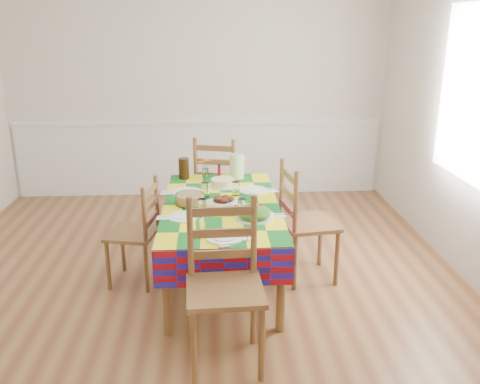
% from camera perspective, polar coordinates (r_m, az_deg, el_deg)
% --- Properties ---
extents(room, '(4.58, 5.08, 2.78)m').
position_cam_1_polar(room, '(3.68, -5.75, 7.62)').
color(room, brown).
rests_on(room, ground).
extents(wainscot, '(4.41, 0.06, 0.92)m').
position_cam_1_polar(wainscot, '(6.29, -4.58, 4.08)').
color(wainscot, white).
rests_on(wainscot, room).
extents(window_right, '(0.00, 1.40, 1.40)m').
position_cam_1_polar(window_right, '(4.45, 24.87, 9.86)').
color(window_right, white).
rests_on(window_right, room).
extents(dining_table, '(0.92, 1.71, 0.66)m').
position_cam_1_polar(dining_table, '(4.07, -2.12, -2.30)').
color(dining_table, brown).
rests_on(dining_table, room).
extents(setting_near_head, '(0.41, 0.28, 0.12)m').
position_cam_1_polar(setting_near_head, '(3.44, -2.65, -4.53)').
color(setting_near_head, white).
rests_on(setting_near_head, dining_table).
extents(setting_left_near, '(0.41, 0.25, 0.11)m').
position_cam_1_polar(setting_left_near, '(3.81, -5.72, -2.33)').
color(setting_left_near, white).
rests_on(setting_left_near, dining_table).
extents(setting_left_far, '(0.47, 0.28, 0.12)m').
position_cam_1_polar(setting_left_far, '(4.29, -5.36, 0.10)').
color(setting_left_far, white).
rests_on(setting_left_far, dining_table).
extents(setting_right_near, '(0.41, 0.23, 0.10)m').
position_cam_1_polar(setting_right_near, '(3.82, 1.61, -2.21)').
color(setting_right_near, white).
rests_on(setting_right_near, dining_table).
extents(setting_right_far, '(0.46, 0.27, 0.12)m').
position_cam_1_polar(setting_right_far, '(4.32, 0.85, 0.29)').
color(setting_right_far, white).
rests_on(setting_right_far, dining_table).
extents(meat_platter, '(0.29, 0.21, 0.06)m').
position_cam_1_polar(meat_platter, '(4.06, -1.91, -0.95)').
color(meat_platter, white).
rests_on(meat_platter, dining_table).
extents(salad_platter, '(0.27, 0.27, 0.11)m').
position_cam_1_polar(salad_platter, '(3.72, 1.60, -2.41)').
color(salad_platter, white).
rests_on(salad_platter, dining_table).
extents(pasta_bowl, '(0.23, 0.23, 0.08)m').
position_cam_1_polar(pasta_bowl, '(4.05, -5.65, -0.79)').
color(pasta_bowl, white).
rests_on(pasta_bowl, dining_table).
extents(cake, '(0.24, 0.24, 0.07)m').
position_cam_1_polar(cake, '(4.48, -1.94, 1.04)').
color(cake, white).
rests_on(cake, dining_table).
extents(serving_utensils, '(0.13, 0.28, 0.01)m').
position_cam_1_polar(serving_utensils, '(3.99, -0.11, -1.59)').
color(serving_utensils, black).
rests_on(serving_utensils, dining_table).
extents(flower_vase, '(0.12, 0.10, 0.20)m').
position_cam_1_polar(flower_vase, '(4.67, -3.91, 2.38)').
color(flower_vase, white).
rests_on(flower_vase, dining_table).
extents(hot_sauce, '(0.03, 0.03, 0.13)m').
position_cam_1_polar(hot_sauce, '(4.74, -2.36, 2.40)').
color(hot_sauce, '#AA0D1D').
rests_on(hot_sauce, dining_table).
extents(green_pitcher, '(0.13, 0.13, 0.23)m').
position_cam_1_polar(green_pitcher, '(4.70, -0.37, 2.91)').
color(green_pitcher, beige).
rests_on(green_pitcher, dining_table).
extents(tea_pitcher, '(0.10, 0.10, 0.19)m').
position_cam_1_polar(tea_pitcher, '(4.72, -6.32, 2.65)').
color(tea_pitcher, black).
rests_on(tea_pitcher, dining_table).
extents(name_card, '(0.07, 0.02, 0.02)m').
position_cam_1_polar(name_card, '(3.27, -1.81, -6.17)').
color(name_card, white).
rests_on(name_card, dining_table).
extents(chair_near, '(0.48, 0.46, 1.04)m').
position_cam_1_polar(chair_near, '(3.14, -1.75, -10.52)').
color(chair_near, brown).
rests_on(chair_near, room).
extents(chair_far, '(0.53, 0.51, 0.99)m').
position_cam_1_polar(chair_far, '(5.12, -2.47, 0.82)').
color(chair_far, brown).
rests_on(chair_far, room).
extents(chair_left, '(0.43, 0.45, 0.88)m').
position_cam_1_polar(chair_left, '(4.17, -11.48, -4.55)').
color(chair_left, brown).
rests_on(chair_left, room).
extents(chair_right, '(0.48, 0.50, 0.99)m').
position_cam_1_polar(chair_right, '(4.17, 7.20, -3.50)').
color(chair_right, brown).
rests_on(chair_right, room).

